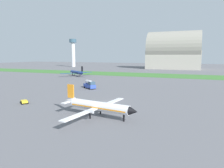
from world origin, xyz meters
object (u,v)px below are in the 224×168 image
(fuel_truck_midfield, at_px, (90,85))
(baggage_cart_near_gate, at_px, (24,102))
(airplane_taxiing_turboprop, at_px, (77,72))
(control_tower, at_px, (73,50))
(airplane_foreground_turboprop, at_px, (98,106))

(fuel_truck_midfield, bearing_deg, baggage_cart_near_gate, -62.49)
(airplane_taxiing_turboprop, height_order, baggage_cart_near_gate, airplane_taxiing_turboprop)
(baggage_cart_near_gate, bearing_deg, fuel_truck_midfield, -63.44)
(fuel_truck_midfield, xyz_separation_m, control_tower, (-91.55, 131.70, 17.36))
(airplane_taxiing_turboprop, distance_m, fuel_truck_midfield, 51.21)
(fuel_truck_midfield, bearing_deg, airplane_taxiing_turboprop, 163.52)
(baggage_cart_near_gate, xyz_separation_m, control_tower, (-87.09, 160.85, 18.37))
(baggage_cart_near_gate, relative_size, fuel_truck_midfield, 0.44)
(airplane_foreground_turboprop, relative_size, control_tower, 0.68)
(baggage_cart_near_gate, height_order, control_tower, control_tower)
(airplane_foreground_turboprop, relative_size, fuel_truck_midfield, 3.22)
(control_tower, bearing_deg, airplane_taxiing_turboprop, -56.38)
(airplane_foreground_turboprop, bearing_deg, fuel_truck_midfield, 129.13)
(airplane_taxiing_turboprop, distance_m, control_tower, 110.51)
(baggage_cart_near_gate, bearing_deg, airplane_foreground_turboprop, -152.45)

